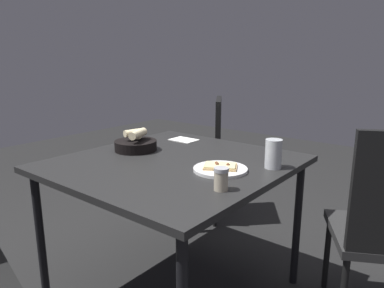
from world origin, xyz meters
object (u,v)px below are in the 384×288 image
at_px(beer_glass, 273,156).
at_px(chair_near, 203,152).
at_px(pepper_shaker, 221,180).
at_px(pizza_plate, 220,169).
at_px(dining_table, 174,172).
at_px(bread_basket, 136,144).

bearing_deg(beer_glass, chair_near, -36.72).
bearing_deg(pepper_shaker, pizza_plate, -55.06).
xyz_separation_m(beer_glass, chair_near, (0.90, -0.67, -0.27)).
xyz_separation_m(dining_table, pizza_plate, (-0.27, -0.01, 0.07)).
relative_size(pizza_plate, beer_glass, 1.81).
distance_m(dining_table, bread_basket, 0.31).
relative_size(dining_table, bread_basket, 4.73).
height_order(bread_basket, pepper_shaker, bread_basket).
height_order(beer_glass, pepper_shaker, beer_glass).
distance_m(dining_table, chair_near, 1.00).
bearing_deg(beer_glass, pizza_plate, 48.88).
distance_m(pizza_plate, beer_glass, 0.25).
relative_size(dining_table, pizza_plate, 4.45).
relative_size(beer_glass, pepper_shaker, 1.50).
bearing_deg(chair_near, pizza_plate, 130.69).
height_order(pizza_plate, chair_near, chair_near).
distance_m(bread_basket, pepper_shaker, 0.74).
bearing_deg(chair_near, beer_glass, 143.28).
height_order(dining_table, chair_near, chair_near).
height_order(pepper_shaker, chair_near, chair_near).
distance_m(beer_glass, chair_near, 1.16).
bearing_deg(bread_basket, chair_near, -78.37).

